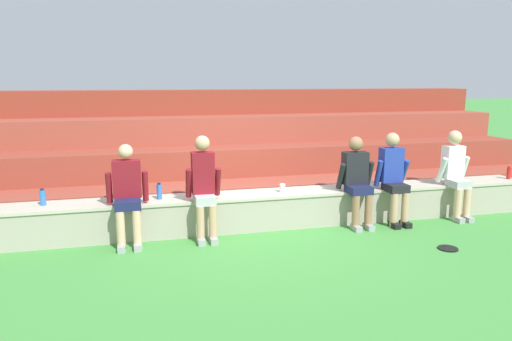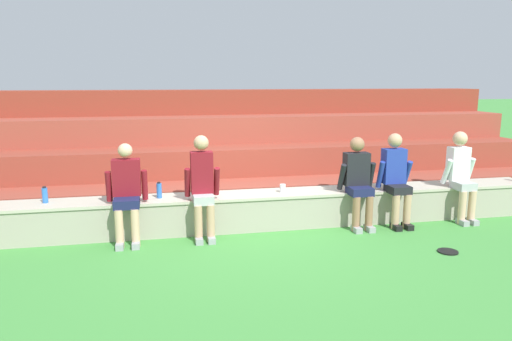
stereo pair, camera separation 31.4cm
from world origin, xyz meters
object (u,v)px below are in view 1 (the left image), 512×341
object	(u,v)px
person_center	(204,185)
person_rightmost_edge	(456,172)
person_right_of_center	(357,178)
water_bottle_near_left	(509,173)
person_far_right	(394,175)
water_bottle_mid_left	(43,197)
frisbee	(448,248)
person_left_of_center	(127,192)
water_bottle_near_right	(159,191)
plastic_cup_middle	(282,188)

from	to	relation	value
person_center	person_rightmost_edge	xyz separation A→B (m)	(4.02, 0.04, -0.01)
person_right_of_center	person_rightmost_edge	size ratio (longest dim) A/B	0.97
water_bottle_near_left	person_far_right	bearing A→B (deg)	-174.11
person_rightmost_edge	water_bottle_mid_left	distance (m)	6.15
person_right_of_center	person_rightmost_edge	distance (m)	1.71
water_bottle_near_left	frisbee	distance (m)	2.74
person_left_of_center	person_right_of_center	world-z (taller)	person_right_of_center
person_far_right	water_bottle_mid_left	distance (m)	5.05
person_far_right	water_bottle_near_left	distance (m)	2.34
person_right_of_center	person_left_of_center	bearing A→B (deg)	179.93
person_center	person_far_right	size ratio (longest dim) A/B	1.03
person_rightmost_edge	water_bottle_near_left	xyz separation A→B (m)	(1.22, 0.23, -0.12)
person_rightmost_edge	water_bottle_near_left	distance (m)	1.24
water_bottle_near_left	frisbee	world-z (taller)	water_bottle_near_left
water_bottle_mid_left	water_bottle_near_right	bearing A→B (deg)	-1.65
person_center	water_bottle_near_left	world-z (taller)	person_center
plastic_cup_middle	person_rightmost_edge	bearing A→B (deg)	-5.11
water_bottle_mid_left	frisbee	world-z (taller)	water_bottle_mid_left
plastic_cup_middle	frisbee	world-z (taller)	plastic_cup_middle
person_far_right	plastic_cup_middle	size ratio (longest dim) A/B	11.06
frisbee	person_right_of_center	bearing A→B (deg)	119.73
person_left_of_center	person_right_of_center	size ratio (longest dim) A/B	0.99
water_bottle_mid_left	frisbee	bearing A→B (deg)	-17.13
person_left_of_center	water_bottle_near_left	size ratio (longest dim) A/B	6.08
person_rightmost_edge	water_bottle_near_right	world-z (taller)	person_rightmost_edge
person_left_of_center	water_bottle_near_right	bearing A→B (deg)	33.50
person_left_of_center	plastic_cup_middle	xyz separation A→B (m)	(2.24, 0.26, -0.13)
person_left_of_center	person_rightmost_edge	xyz separation A→B (m)	(5.03, 0.01, 0.03)
water_bottle_mid_left	person_left_of_center	bearing A→B (deg)	-16.48
person_far_right	person_rightmost_edge	xyz separation A→B (m)	(1.10, 0.01, 0.00)
person_rightmost_edge	water_bottle_near_left	world-z (taller)	person_rightmost_edge
water_bottle_near_right	person_left_of_center	bearing A→B (deg)	-146.50
person_rightmost_edge	frisbee	bearing A→B (deg)	-128.09
person_left_of_center	water_bottle_mid_left	world-z (taller)	person_left_of_center
person_right_of_center	plastic_cup_middle	bearing A→B (deg)	166.49
plastic_cup_middle	frisbee	bearing A→B (deg)	-40.06
person_left_of_center	water_bottle_mid_left	xyz separation A→B (m)	(-1.11, 0.33, -0.09)
person_right_of_center	water_bottle_near_left	world-z (taller)	person_right_of_center
person_left_of_center	person_rightmost_edge	distance (m)	5.03
water_bottle_near_left	frisbee	bearing A→B (deg)	-145.95
water_bottle_near_right	frisbee	world-z (taller)	water_bottle_near_right
plastic_cup_middle	water_bottle_near_right	bearing A→B (deg)	179.17
person_center	person_far_right	xyz separation A→B (m)	(2.91, 0.03, -0.01)
person_far_right	water_bottle_near_right	world-z (taller)	person_far_right
water_bottle_near_left	plastic_cup_middle	world-z (taller)	water_bottle_near_left
water_bottle_mid_left	water_bottle_near_right	distance (m)	1.54
person_right_of_center	plastic_cup_middle	distance (m)	1.13
water_bottle_near_left	plastic_cup_middle	size ratio (longest dim) A/B	1.76
person_rightmost_edge	water_bottle_mid_left	size ratio (longest dim) A/B	6.08
water_bottle_near_left	water_bottle_mid_left	distance (m)	7.36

